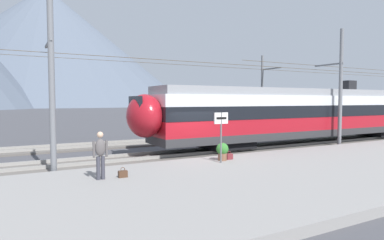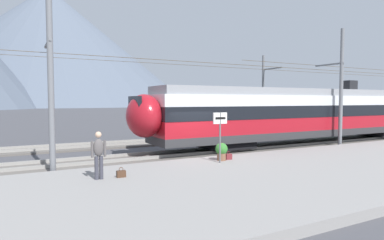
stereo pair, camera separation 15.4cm
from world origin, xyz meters
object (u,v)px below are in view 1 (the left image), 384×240
train_near_platform (308,113)px  handbag_beside_passenger (123,174)px  catenary_mast_far_side (263,92)px  passenger_walking (100,153)px  catenary_mast_mid (339,87)px  platform_sign (221,126)px  catenary_mast_west (51,83)px  potted_plant_platform_edge (222,150)px  handbag_near_sign (229,157)px

train_near_platform → handbag_beside_passenger: (-14.48, -4.63, -1.80)m
handbag_beside_passenger → catenary_mast_far_side: bearing=36.0°
passenger_walking → handbag_beside_passenger: (0.78, -0.06, -0.82)m
catenary_mast_mid → platform_sign: size_ratio=20.12×
catenary_mast_west → handbag_beside_passenger: size_ratio=121.60×
passenger_walking → train_near_platform: bearing=16.7°
potted_plant_platform_edge → catenary_mast_mid: bearing=9.6°
catenary_mast_mid → catenary_mast_west: bearing=180.0°
catenary_mast_west → platform_sign: catenary_mast_west is taller
potted_plant_platform_edge → platform_sign: bearing=-130.4°
catenary_mast_mid → catenary_mast_far_side: bearing=77.8°
platform_sign → passenger_walking: 5.55m
catenary_mast_west → handbag_beside_passenger: 4.86m
potted_plant_platform_edge → passenger_walking: bearing=-169.6°
catenary_mast_far_side → train_near_platform: bearing=-109.7°
catenary_mast_west → catenary_mast_mid: bearing=-0.0°
platform_sign → handbag_near_sign: 1.78m
catenary_mast_mid → handbag_near_sign: catenary_mast_mid is taller
catenary_mast_far_side → platform_sign: 17.50m
train_near_platform → potted_plant_platform_edge: bearing=-159.6°
catenary_mast_mid → potted_plant_platform_edge: (-10.18, -1.72, -3.21)m
catenary_mast_west → handbag_near_sign: catenary_mast_west is taller
catenary_mast_mid → potted_plant_platform_edge: size_ratio=54.91×
catenary_mast_west → handbag_beside_passenger: catenary_mast_west is taller
catenary_mast_west → handbag_beside_passenger: bearing=-54.4°
catenary_mast_west → platform_sign: (6.73, -2.16, -1.85)m
platform_sign → handbag_beside_passenger: 4.98m
catenary_mast_mid → handbag_near_sign: bearing=-170.4°
train_near_platform → catenary_mast_mid: catenary_mast_mid is taller
platform_sign → handbag_beside_passenger: size_ratio=6.04×
catenary_mast_mid → catenary_mast_far_side: catenary_mast_mid is taller
train_near_platform → platform_sign: (-9.79, -3.94, -0.28)m
platform_sign → train_near_platform: bearing=21.9°
train_near_platform → passenger_walking: 15.96m
train_near_platform → platform_sign: train_near_platform is taller
catenary_mast_west → train_near_platform: bearing=6.1°
catenary_mast_west → potted_plant_platform_edge: size_ratio=54.91×
train_near_platform → passenger_walking: (-15.26, -4.57, -0.98)m
handbag_near_sign → catenary_mast_west: bearing=167.6°
train_near_platform → passenger_walking: bearing=-163.3°
catenary_mast_mid → handbag_near_sign: 10.50m
platform_sign → passenger_walking: bearing=-173.4°
handbag_near_sign → catenary_mast_far_side: bearing=44.0°
catenary_mast_west → platform_sign: bearing=-17.8°
catenary_mast_west → passenger_walking: 3.99m
train_near_platform → handbag_beside_passenger: size_ratio=68.32×
catenary_mast_far_side → passenger_walking: size_ratio=26.70×
catenary_mast_west → catenary_mast_mid: (17.27, -0.01, 0.19)m
passenger_walking → potted_plant_platform_edge: (5.83, 1.06, -0.47)m
train_near_platform → catenary_mast_mid: size_ratio=0.56×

